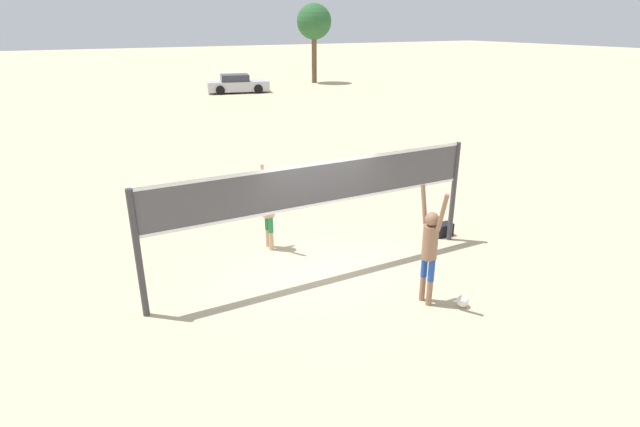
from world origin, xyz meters
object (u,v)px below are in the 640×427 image
Objects in this scene: player_blocker at (268,207)px; volleyball at (463,301)px; player_spiker at (430,245)px; parked_car_near at (237,84)px; tree_left_cluster at (314,23)px; gear_bag at (443,230)px; volleyball_net at (320,195)px.

volleyball is (2.16, -4.06, -0.91)m from player_blocker.
player_spiker is 30.69m from parked_car_near.
tree_left_cluster is (16.40, 29.27, 3.83)m from player_blocker.
tree_left_cluster is (7.95, 2.97, 4.25)m from parked_car_near.
tree_left_cluster is at bearing 150.75° from player_blocker.
player_blocker is at bearing 161.79° from gear_bag.
player_spiker is 0.35× the size of tree_left_cluster.
volleyball_net is 1.14× the size of tree_left_cluster.
tree_left_cluster is (15.92, 30.86, 3.13)m from volleyball_net.
player_blocker is (-0.48, 1.59, -0.70)m from volleyball_net.
player_spiker reaches higher than parked_car_near.
parked_car_near is 9.49m from tree_left_cluster.
volleyball_net is at bearing 124.22° from volleyball.
volleyball is (0.51, -0.45, -1.08)m from player_spiker.
player_spiker is 36.23m from tree_left_cluster.
player_spiker is 3.47m from gear_bag.
volleyball is 36.55m from tree_left_cluster.
tree_left_cluster reaches higher than player_spiker.
player_spiker is 1.28m from volleyball.
volleyball is at bearing 28.04° from player_blocker.
gear_bag is (2.41, 2.28, -1.04)m from player_spiker.
volleyball_net is 3.21× the size of player_spiker.
parked_car_near is (6.79, 29.92, -0.59)m from player_spiker.
volleyball_net is 29.03m from parked_car_near.
player_blocker is 4.69m from volleyball.
gear_bag is 27.99m from parked_car_near.
parked_car_near is (8.44, 26.31, -0.42)m from player_blocker.
parked_car_near is at bearing 162.21° from player_blocker.
player_blocker reaches higher than volleyball.
player_blocker is at bearing 106.86° from volleyball_net.
tree_left_cluster is (12.33, 30.61, 4.69)m from gear_bag.
parked_car_near reaches higher than gear_bag.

